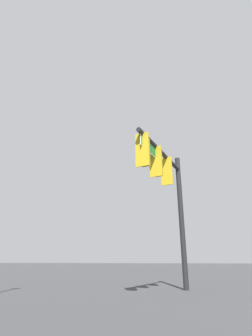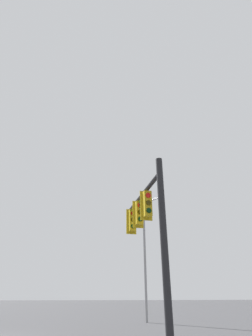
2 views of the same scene
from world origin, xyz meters
name	(u,v)px [view 1 (image 1 of 2)]	position (x,y,z in m)	size (l,w,h in m)	color
signal_pole_near	(167,183)	(-3.12, -6.69, 4.47)	(5.00, 0.77, 6.30)	black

